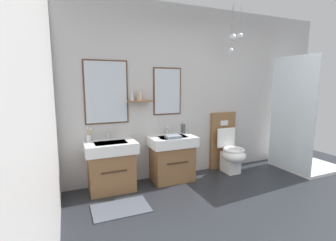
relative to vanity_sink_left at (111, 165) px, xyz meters
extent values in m
cube|color=#23262B|center=(1.60, -1.84, -0.42)|extent=(5.98, 5.52, 0.10)
cube|color=#B7B5B2|center=(1.60, 0.26, 0.98)|extent=(4.78, 0.12, 2.70)
cube|color=#4C301E|center=(0.00, 0.19, 1.01)|extent=(0.62, 0.02, 0.90)
cube|color=silver|center=(0.00, 0.18, 1.01)|extent=(0.58, 0.01, 0.86)
cube|color=#4C301E|center=(0.94, 0.19, 1.01)|extent=(0.46, 0.02, 0.73)
cube|color=silver|center=(0.94, 0.18, 1.01)|extent=(0.42, 0.01, 0.69)
cube|color=brown|center=(0.47, 0.12, 0.88)|extent=(0.36, 0.14, 0.02)
cone|color=silver|center=(0.35, 0.11, 0.96)|extent=(0.06, 0.06, 0.14)
cylinder|color=gray|center=(0.45, 0.10, 0.96)|extent=(0.07, 0.07, 0.13)
cylinder|color=gray|center=(1.97, 0.00, 2.02)|extent=(0.01, 0.01, 0.63)
sphere|color=silver|center=(1.97, 0.00, 1.66)|extent=(0.08, 0.08, 0.08)
cylinder|color=gray|center=(1.92, -0.10, 2.11)|extent=(0.01, 0.01, 0.44)
sphere|color=silver|center=(1.92, -0.10, 1.84)|extent=(0.11, 0.11, 0.11)
cylinder|color=gray|center=(2.04, -0.13, 2.12)|extent=(0.01, 0.01, 0.42)
sphere|color=silver|center=(2.04, -0.13, 1.87)|extent=(0.09, 0.09, 0.09)
cube|color=#B7B5B2|center=(-0.73, -1.84, 0.98)|extent=(0.12, 4.32, 2.70)
cube|color=#474C56|center=(0.00, -0.59, -0.36)|extent=(0.68, 0.44, 0.01)
cube|color=brown|center=(0.00, 0.00, -0.09)|extent=(0.62, 0.42, 0.55)
cube|color=#3B2919|center=(0.00, -0.22, -0.03)|extent=(0.34, 0.01, 0.02)
cube|color=white|center=(0.00, 0.00, 0.25)|extent=(0.70, 0.47, 0.15)
cube|color=silver|center=(0.00, -0.03, 0.31)|extent=(0.44, 0.26, 0.03)
cylinder|color=silver|center=(0.00, 0.19, 0.38)|extent=(0.03, 0.03, 0.11)
cylinder|color=silver|center=(0.00, 0.13, 0.43)|extent=(0.02, 0.11, 0.02)
cube|color=brown|center=(0.94, 0.00, -0.09)|extent=(0.62, 0.42, 0.55)
cube|color=#3B2919|center=(0.94, -0.22, -0.03)|extent=(0.34, 0.01, 0.02)
cube|color=white|center=(0.94, 0.00, 0.25)|extent=(0.70, 0.47, 0.15)
cube|color=silver|center=(0.94, -0.03, 0.31)|extent=(0.44, 0.26, 0.03)
cylinder|color=silver|center=(0.94, 0.19, 0.38)|extent=(0.03, 0.03, 0.11)
cylinder|color=silver|center=(0.94, 0.13, 0.43)|extent=(0.02, 0.11, 0.02)
cube|color=brown|center=(1.99, 0.18, 0.13)|extent=(0.48, 0.10, 1.00)
cube|color=silver|center=(1.99, 0.13, 0.45)|extent=(0.15, 0.01, 0.09)
cube|color=white|center=(1.99, -0.08, -0.20)|extent=(0.22, 0.30, 0.34)
ellipsoid|color=white|center=(1.99, -0.16, -0.05)|extent=(0.37, 0.46, 0.24)
torus|color=white|center=(1.99, -0.16, 0.05)|extent=(0.35, 0.35, 0.04)
cube|color=white|center=(1.99, 0.06, 0.21)|extent=(0.35, 0.03, 0.33)
cylinder|color=silver|center=(-0.27, 0.16, 0.38)|extent=(0.07, 0.07, 0.09)
cylinder|color=yellow|center=(-0.25, 0.16, 0.43)|extent=(0.03, 0.03, 0.16)
cube|color=white|center=(-0.24, 0.15, 0.51)|extent=(0.02, 0.02, 0.03)
cylinder|color=yellow|center=(-0.28, 0.16, 0.43)|extent=(0.02, 0.04, 0.17)
cube|color=white|center=(-0.28, 0.17, 0.52)|extent=(0.01, 0.02, 0.03)
cylinder|color=#4C4C51|center=(1.22, 0.17, 0.40)|extent=(0.06, 0.06, 0.15)
cylinder|color=silver|center=(1.22, 0.17, 0.49)|extent=(0.02, 0.02, 0.04)
cube|color=gray|center=(0.90, -0.14, 0.35)|extent=(0.22, 0.16, 0.04)
cube|color=white|center=(3.42, -0.44, -0.34)|extent=(0.99, 0.86, 0.05)
cube|color=silver|center=(2.93, -0.44, 0.63)|extent=(0.02, 0.86, 1.90)
camera|label=1|loc=(-0.55, -3.35, 1.15)|focal=26.08mm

